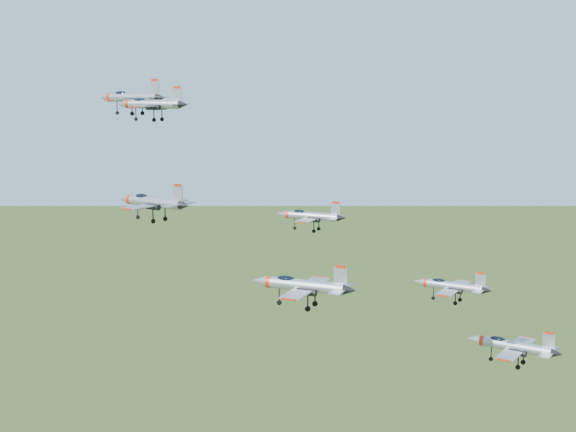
# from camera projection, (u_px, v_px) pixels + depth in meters

# --- Properties ---
(jet_lead) EXTENTS (13.64, 11.54, 3.68)m
(jet_lead) POSITION_uv_depth(u_px,v_px,m) (131.00, 97.00, 128.50)
(jet_lead) COLOR #959AA0
(jet_left_high) EXTENTS (11.79, 9.80, 3.15)m
(jet_left_high) POSITION_uv_depth(u_px,v_px,m) (151.00, 104.00, 113.10)
(jet_left_high) COLOR #959AA0
(jet_right_high) EXTENTS (11.25, 9.60, 3.08)m
(jet_right_high) POSITION_uv_depth(u_px,v_px,m) (152.00, 202.00, 96.09)
(jet_right_high) COLOR #959AA0
(jet_left_low) EXTENTS (11.44, 9.52, 3.06)m
(jet_left_low) POSITION_uv_depth(u_px,v_px,m) (310.00, 216.00, 121.57)
(jet_left_low) COLOR #959AA0
(jet_right_low) EXTENTS (13.96, 11.60, 3.73)m
(jet_right_low) POSITION_uv_depth(u_px,v_px,m) (302.00, 285.00, 99.15)
(jet_right_low) COLOR #959AA0
(jet_trail) EXTENTS (10.99, 9.29, 2.96)m
(jet_trail) POSITION_uv_depth(u_px,v_px,m) (451.00, 286.00, 107.76)
(jet_trail) COLOR #959AA0
(jet_extra) EXTENTS (13.65, 11.60, 3.71)m
(jet_extra) POSITION_uv_depth(u_px,v_px,m) (512.00, 346.00, 113.68)
(jet_extra) COLOR #959AA0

